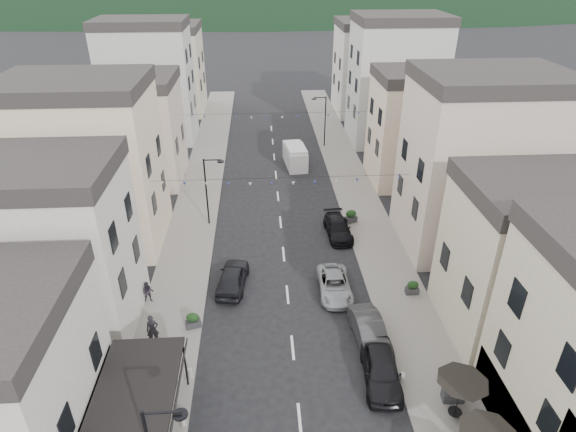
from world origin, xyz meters
name	(u,v)px	position (x,y,z in m)	size (l,w,h in m)	color
sidewalk_left	(200,193)	(-7.50, 32.00, 0.06)	(4.00, 76.00, 0.12)	slate
sidewalk_right	(354,189)	(7.50, 32.00, 0.06)	(4.00, 76.00, 0.12)	slate
boutique_awning	(139,400)	(-7.25, 5.00, 3.11)	(3.77, 7.50, 3.28)	black
buildings_row_left	(129,115)	(-14.50, 37.75, 6.12)	(10.20, 54.16, 14.00)	#B9B3AA
buildings_row_right	(418,111)	(14.50, 36.59, 6.32)	(10.20, 54.16, 14.50)	#B6A991
streetlamp_left_far	(209,185)	(-5.82, 26.00, 3.70)	(1.70, 0.56, 6.00)	black
streetlamp_right_far	(323,116)	(5.82, 44.00, 3.70)	(1.70, 0.56, 6.00)	black
bollards	(301,423)	(0.00, 5.50, 0.42)	(11.66, 10.26, 0.60)	gray
bunting_near	(282,182)	(0.00, 22.00, 5.65)	(19.00, 0.28, 0.62)	black
bunting_far	(274,116)	(0.00, 38.00, 5.65)	(19.00, 0.28, 0.62)	black
parked_car_a	(381,369)	(4.60, 8.29, 0.81)	(1.91, 4.75, 1.62)	black
parked_car_b	(370,331)	(4.60, 11.28, 0.75)	(1.58, 4.53, 1.49)	#323235
parked_car_c	(334,285)	(3.20, 16.05, 0.64)	(2.13, 4.63, 1.29)	#93969B
parked_car_d	(338,228)	(4.60, 23.58, 0.67)	(1.87, 4.60, 1.34)	black
parked_car_e	(233,277)	(-3.73, 17.12, 0.78)	(1.84, 4.58, 1.56)	black
delivery_van	(295,156)	(2.19, 38.35, 1.16)	(2.45, 5.12, 2.37)	silver
pedestrian_a	(153,330)	(-8.17, 11.82, 1.09)	(0.71, 0.47, 1.95)	black
pedestrian_b	(148,292)	(-9.20, 15.70, 0.88)	(0.74, 0.58, 1.53)	black
planter_la	(164,378)	(-6.99, 8.41, 0.74)	(1.22, 0.78, 1.29)	#2C2D2F
planter_lb	(193,320)	(-6.00, 13.05, 0.62)	(1.02, 0.75, 1.02)	#2C2C2E
planter_ra	(454,392)	(7.98, 6.64, 0.71)	(1.11, 0.65, 1.21)	#2B2B2E
planter_rb	(412,288)	(8.43, 15.48, 0.60)	(0.89, 0.50, 0.99)	#313134
planter_rc	(351,216)	(6.00, 25.44, 0.68)	(1.16, 0.94, 1.15)	#29292C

